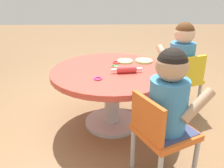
{
  "coord_description": "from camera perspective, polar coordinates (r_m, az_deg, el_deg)",
  "views": [
    {
      "loc": [
        -1.75,
        0.04,
        1.09
      ],
      "look_at": [
        0.0,
        0.0,
        0.35
      ],
      "focal_mm": 39.23,
      "sensor_mm": 36.0,
      "label": 1
    }
  ],
  "objects": [
    {
      "name": "craft_scissors",
      "position": [
        1.91,
        1.13,
        4.07
      ],
      "size": [
        0.14,
        0.12,
        0.01
      ],
      "color": "silver",
      "rests_on": "craft_table"
    },
    {
      "name": "seated_child_right",
      "position": [
        2.17,
        15.98,
        6.98
      ],
      "size": [
        0.42,
        0.38,
        0.51
      ],
      "color": "#3F4772",
      "rests_on": "ground"
    },
    {
      "name": "playdough_blob_1",
      "position": [
        2.04,
        3.03,
        5.33
      ],
      "size": [
        0.13,
        0.13,
        0.01
      ],
      "primitive_type": "cylinder",
      "color": "#B2E58C",
      "rests_on": "craft_table"
    },
    {
      "name": "seated_child_left",
      "position": [
        1.35,
        13.31,
        -2.43
      ],
      "size": [
        0.4,
        0.43,
        0.51
      ],
      "color": "#3F4772",
      "rests_on": "ground"
    },
    {
      "name": "cookie_cutter_2",
      "position": [
        1.7,
        11.1,
        1.21
      ],
      "size": [
        0.06,
        0.06,
        0.01
      ],
      "primitive_type": "torus",
      "color": "orange",
      "rests_on": "craft_table"
    },
    {
      "name": "rolling_pin",
      "position": [
        1.79,
        3.41,
        3.39
      ],
      "size": [
        0.06,
        0.23,
        0.05
      ],
      "color": "#D83F3F",
      "rests_on": "craft_table"
    },
    {
      "name": "child_chair_right",
      "position": [
        2.21,
        15.98,
        1.06
      ],
      "size": [
        0.39,
        0.39,
        0.54
      ],
      "color": "#B7B7BC",
      "rests_on": "ground"
    },
    {
      "name": "ground_plane",
      "position": [
        2.06,
        -0.0,
        -9.11
      ],
      "size": [
        10.0,
        10.0,
        0.0
      ],
      "primitive_type": "plane",
      "color": "olive"
    },
    {
      "name": "craft_table",
      "position": [
        1.9,
        -0.0,
        0.34
      ],
      "size": [
        0.93,
        0.93,
        0.47
      ],
      "color": "silver",
      "rests_on": "ground"
    },
    {
      "name": "playdough_blob_0",
      "position": [
        2.06,
        7.46,
        5.37
      ],
      "size": [
        0.14,
        0.14,
        0.02
      ],
      "primitive_type": "cylinder",
      "color": "#B2E58C",
      "rests_on": "craft_table"
    },
    {
      "name": "cookie_cutter_1",
      "position": [
        1.68,
        -3.28,
        1.29
      ],
      "size": [
        0.06,
        0.06,
        0.01
      ],
      "primitive_type": "torus",
      "color": "#D83FA5",
      "rests_on": "craft_table"
    },
    {
      "name": "child_chair_left",
      "position": [
        1.43,
        11.25,
        -10.98
      ],
      "size": [
        0.4,
        0.4,
        0.54
      ],
      "color": "#B7B7BC",
      "rests_on": "ground"
    },
    {
      "name": "cookie_cutter_0",
      "position": [
        2.01,
        1.15,
        5.04
      ],
      "size": [
        0.07,
        0.07,
        0.01
      ],
      "primitive_type": "torus",
      "color": "red",
      "rests_on": "craft_table"
    }
  ]
}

